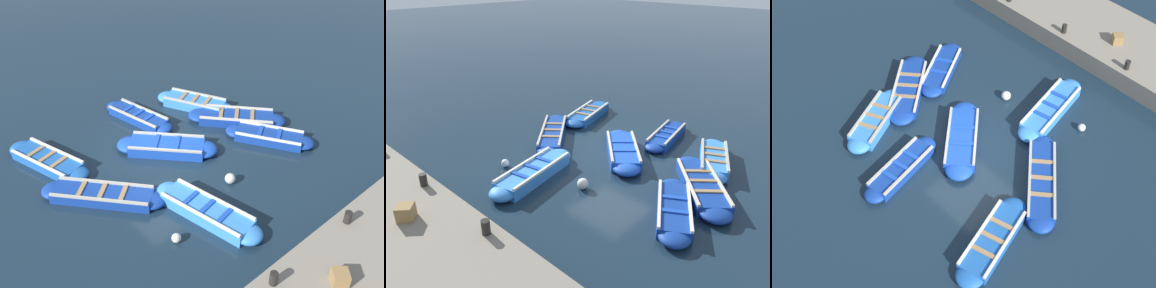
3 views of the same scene
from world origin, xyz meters
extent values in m
plane|color=#162838|center=(0.00, 0.00, 0.00)|extent=(120.00, 120.00, 0.00)
cube|color=#3884E0|center=(3.16, -0.66, 0.19)|extent=(2.94, 1.41, 0.38)
ellipsoid|color=#3884E0|center=(4.55, -0.39, 0.19)|extent=(0.97, 0.95, 0.38)
ellipsoid|color=#3884E0|center=(1.78, -0.94, 0.19)|extent=(0.97, 0.95, 0.38)
cube|color=silver|center=(3.09, -0.28, 0.42)|extent=(2.73, 0.62, 0.07)
cube|color=silver|center=(3.24, -1.05, 0.42)|extent=(2.73, 0.62, 0.07)
cube|color=#1947B7|center=(3.75, -0.55, 0.40)|extent=(0.29, 0.78, 0.04)
cube|color=#1947B7|center=(3.16, -0.66, 0.40)|extent=(0.29, 0.78, 0.04)
cube|color=#1947B7|center=(2.57, -0.78, 0.40)|extent=(0.29, 0.78, 0.04)
cube|color=navy|center=(0.17, 3.59, 0.17)|extent=(2.73, 2.57, 0.34)
ellipsoid|color=navy|center=(1.21, 4.51, 0.17)|extent=(1.29, 1.29, 0.34)
ellipsoid|color=navy|center=(-0.87, 2.67, 0.17)|extent=(1.29, 1.29, 0.34)
cube|color=beige|center=(-0.13, 3.93, 0.38)|extent=(2.09, 1.86, 0.07)
cube|color=beige|center=(0.46, 3.25, 0.38)|extent=(2.09, 1.86, 0.07)
cube|color=#9E7A51|center=(0.61, 3.98, 0.36)|extent=(0.67, 0.74, 0.04)
cube|color=#9E7A51|center=(0.17, 3.59, 0.36)|extent=(0.67, 0.74, 0.04)
cube|color=#9E7A51|center=(-0.28, 3.20, 0.36)|extent=(0.67, 0.74, 0.04)
cube|color=navy|center=(0.56, -2.56, 0.16)|extent=(2.87, 2.65, 0.32)
ellipsoid|color=navy|center=(1.72, -1.56, 0.16)|extent=(1.13, 1.13, 0.32)
ellipsoid|color=navy|center=(-0.60, -3.57, 0.16)|extent=(1.13, 1.13, 0.32)
cube|color=#B2AD9E|center=(0.31, -2.27, 0.36)|extent=(2.32, 2.03, 0.07)
cube|color=#B2AD9E|center=(0.81, -2.85, 0.36)|extent=(2.32, 2.03, 0.07)
cube|color=#9E7A51|center=(1.05, -2.13, 0.34)|extent=(0.60, 0.66, 0.04)
cube|color=#9E7A51|center=(0.56, -2.56, 0.34)|extent=(0.60, 0.66, 0.04)
cube|color=#9E7A51|center=(0.07, -2.99, 0.34)|extent=(0.60, 0.66, 0.04)
cube|color=#1E59AD|center=(-2.09, -3.05, 0.16)|extent=(2.69, 1.58, 0.32)
ellipsoid|color=#1E59AD|center=(-0.88, -2.69, 0.16)|extent=(1.06, 1.04, 0.32)
ellipsoid|color=#1E59AD|center=(-3.31, -3.41, 0.16)|extent=(1.06, 1.04, 0.32)
cube|color=silver|center=(-2.21, -2.66, 0.36)|extent=(2.41, 0.78, 0.07)
cube|color=silver|center=(-1.98, -3.45, 0.36)|extent=(2.41, 0.78, 0.07)
cube|color=#9E7A51|center=(-1.58, -2.90, 0.34)|extent=(0.36, 0.80, 0.04)
cube|color=#9E7A51|center=(-2.09, -3.05, 0.34)|extent=(0.36, 0.80, 0.04)
cube|color=#9E7A51|center=(-2.61, -3.20, 0.34)|extent=(0.36, 0.80, 0.04)
cube|color=#3884E0|center=(-1.67, 3.09, 0.19)|extent=(2.53, 1.84, 0.37)
ellipsoid|color=#3884E0|center=(-0.60, 3.62, 0.19)|extent=(1.09, 1.08, 0.37)
ellipsoid|color=#3884E0|center=(-2.74, 2.57, 0.19)|extent=(1.09, 1.08, 0.37)
cube|color=#B2AD9E|center=(-1.85, 3.45, 0.41)|extent=(2.14, 1.11, 0.07)
cube|color=#B2AD9E|center=(-1.50, 2.74, 0.41)|extent=(2.14, 1.11, 0.07)
cube|color=#9E7A51|center=(-1.21, 3.32, 0.39)|extent=(0.46, 0.75, 0.04)
cube|color=#9E7A51|center=(-1.67, 3.09, 0.39)|extent=(0.46, 0.75, 0.04)
cube|color=#9E7A51|center=(-2.13, 2.87, 0.39)|extent=(0.46, 0.75, 0.04)
cube|color=navy|center=(-2.36, 0.82, 0.16)|extent=(2.55, 1.25, 0.31)
ellipsoid|color=navy|center=(-1.16, 1.07, 0.16)|extent=(0.86, 0.84, 0.31)
ellipsoid|color=navy|center=(-3.56, 0.57, 0.16)|extent=(0.86, 0.84, 0.31)
cube|color=#B2AD9E|center=(-2.43, 1.16, 0.35)|extent=(2.37, 0.57, 0.07)
cube|color=#B2AD9E|center=(-2.29, 0.49, 0.35)|extent=(2.37, 0.57, 0.07)
cube|color=#1947B7|center=(-1.85, 0.93, 0.33)|extent=(0.27, 0.69, 0.04)
cube|color=#1947B7|center=(-2.36, 0.82, 0.33)|extent=(0.27, 0.69, 0.04)
cube|color=#1947B7|center=(-2.87, 0.72, 0.33)|extent=(0.27, 0.69, 0.04)
cube|color=navy|center=(1.80, 3.61, 0.16)|extent=(2.48, 1.98, 0.31)
ellipsoid|color=navy|center=(2.81, 4.22, 0.16)|extent=(1.13, 1.12, 0.31)
ellipsoid|color=navy|center=(0.79, 2.99, 0.16)|extent=(1.13, 1.12, 0.31)
cube|color=silver|center=(1.59, 3.95, 0.35)|extent=(2.02, 1.27, 0.07)
cube|color=silver|center=(2.01, 3.27, 0.35)|extent=(2.02, 1.27, 0.07)
cube|color=#1947B7|center=(2.09, 3.78, 0.33)|extent=(0.52, 0.73, 0.04)
cube|color=#1947B7|center=(1.51, 3.43, 0.33)|extent=(0.52, 0.73, 0.04)
cube|color=#1947B7|center=(-0.09, 0.42, 0.18)|extent=(2.56, 2.49, 0.36)
ellipsoid|color=#1947B7|center=(0.85, 1.30, 0.18)|extent=(1.33, 1.32, 0.36)
ellipsoid|color=#1947B7|center=(-1.02, -0.46, 0.18)|extent=(1.33, 1.32, 0.36)
cube|color=#B2AD9E|center=(-0.40, 0.76, 0.40)|extent=(1.89, 1.78, 0.07)
cube|color=#B2AD9E|center=(0.23, 0.08, 0.40)|extent=(1.89, 1.78, 0.07)
cube|color=#1947B7|center=(0.18, 0.67, 0.38)|extent=(0.70, 0.74, 0.04)
cube|color=#1947B7|center=(-0.35, 0.17, 0.38)|extent=(0.70, 0.74, 0.04)
cylinder|color=black|center=(6.29, -1.48, 0.94)|extent=(0.20, 0.20, 0.35)
cylinder|color=black|center=(6.29, 1.48, 0.94)|extent=(0.20, 0.20, 0.35)
cube|color=olive|center=(7.27, -0.33, 0.95)|extent=(0.53, 0.53, 0.37)
sphere|color=silver|center=(3.33, -1.94, 0.14)|extent=(0.27, 0.27, 0.27)
sphere|color=silver|center=(2.54, 0.91, 0.17)|extent=(0.34, 0.34, 0.34)
camera|label=1|loc=(9.95, -7.10, 9.42)|focal=42.00mm
camera|label=2|loc=(9.72, 7.54, 6.08)|focal=35.00mm
camera|label=3|loc=(-8.18, -8.43, 13.44)|focal=50.00mm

